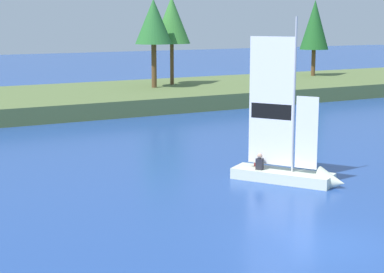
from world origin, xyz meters
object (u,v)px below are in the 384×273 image
at_px(shoreline_tree_midright, 315,25).
at_px(sailboat, 297,170).
at_px(shoreline_tree_midleft, 154,22).
at_px(shoreline_tree_centre, 172,20).

height_order(shoreline_tree_midright, sailboat, shoreline_tree_midright).
relative_size(shoreline_tree_midleft, sailboat, 0.99).
distance_m(shoreline_tree_centre, shoreline_tree_midright, 14.92).
bearing_deg(shoreline_tree_midright, shoreline_tree_midleft, -172.70).
xyz_separation_m(shoreline_tree_midright, sailboat, (-22.57, -26.97, -5.15)).
relative_size(shoreline_tree_midleft, shoreline_tree_centre, 0.96).
bearing_deg(sailboat, shoreline_tree_midleft, 134.37).
bearing_deg(shoreline_tree_midleft, shoreline_tree_midright, 7.30).
bearing_deg(sailboat, shoreline_tree_centre, 130.44).
height_order(shoreline_tree_midleft, shoreline_tree_midright, shoreline_tree_midright).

